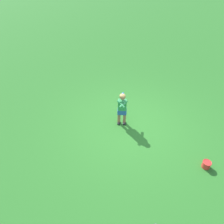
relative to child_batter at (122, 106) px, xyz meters
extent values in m
plane|color=#2D7528|center=(-0.18, -0.29, -0.65)|extent=(40.00, 40.00, 0.00)
cube|color=#232328|center=(-0.03, -0.08, -0.63)|extent=(0.16, 0.10, 0.05)
cylinder|color=#996B4C|center=(-0.01, -0.08, -0.44)|extent=(0.09, 0.09, 0.34)
cube|color=#232328|center=(-0.02, 0.09, -0.63)|extent=(0.16, 0.10, 0.05)
cylinder|color=#996B4C|center=(0.00, 0.09, -0.44)|extent=(0.09, 0.09, 0.34)
cube|color=#2856A8|center=(0.00, 0.00, -0.19)|extent=(0.17, 0.28, 0.16)
cube|color=#339351|center=(0.00, 0.00, 0.06)|extent=(0.17, 0.26, 0.34)
sphere|color=#996B4C|center=(0.00, 0.00, 0.34)|extent=(0.17, 0.17, 0.17)
ellipsoid|color=tan|center=(0.01, 0.00, 0.37)|extent=(0.19, 0.19, 0.11)
sphere|color=blue|center=(-0.14, 0.01, 0.15)|extent=(0.04, 0.04, 0.04)
cylinder|color=black|center=(-0.05, 0.00, 0.16)|extent=(0.14, 0.04, 0.05)
cylinder|color=blue|center=(0.18, -0.02, 0.20)|extent=(0.35, 0.11, 0.11)
sphere|color=blue|center=(0.35, -0.04, 0.22)|extent=(0.07, 0.07, 0.07)
cylinder|color=#339351|center=(-0.11, -0.02, 0.16)|extent=(0.25, 0.27, 0.14)
cylinder|color=#339351|center=(-0.10, 0.04, 0.16)|extent=(0.28, 0.24, 0.14)
cylinder|color=red|center=(-1.72, -2.00, -0.56)|extent=(0.20, 0.20, 0.18)
torus|color=red|center=(-1.72, -2.00, -0.47)|extent=(0.22, 0.22, 0.02)
camera|label=1|loc=(-4.77, 0.46, 3.68)|focal=32.86mm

